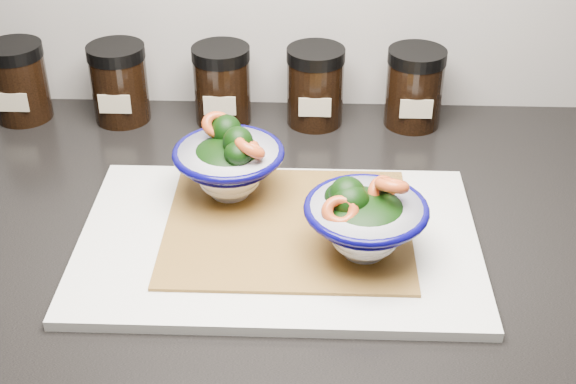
{
  "coord_description": "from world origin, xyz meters",
  "views": [
    {
      "loc": [
        0.16,
        0.66,
        1.45
      ],
      "look_at": [
        0.13,
        1.41,
        0.96
      ],
      "focal_mm": 50.0,
      "sensor_mm": 36.0,
      "label": 1
    }
  ],
  "objects_px": {
    "spice_jar_c": "(222,85)",
    "spice_jar_e": "(414,88)",
    "bowl_right": "(364,220)",
    "cutting_board": "(279,241)",
    "spice_jar_d": "(315,86)",
    "bowl_left": "(229,163)",
    "spice_jar_a": "(19,81)",
    "spice_jar_b": "(119,83)"
  },
  "relations": [
    {
      "from": "cutting_board",
      "to": "spice_jar_e",
      "type": "xyz_separation_m",
      "value": [
        0.18,
        0.3,
        0.05
      ]
    },
    {
      "from": "bowl_right",
      "to": "spice_jar_d",
      "type": "distance_m",
      "value": 0.33
    },
    {
      "from": "spice_jar_e",
      "to": "bowl_right",
      "type": "bearing_deg",
      "value": -104.53
    },
    {
      "from": "spice_jar_c",
      "to": "spice_jar_e",
      "type": "relative_size",
      "value": 1.0
    },
    {
      "from": "bowl_left",
      "to": "spice_jar_a",
      "type": "bearing_deg",
      "value": 146.04
    },
    {
      "from": "cutting_board",
      "to": "spice_jar_b",
      "type": "distance_m",
      "value": 0.39
    },
    {
      "from": "bowl_right",
      "to": "spice_jar_e",
      "type": "height_order",
      "value": "bowl_right"
    },
    {
      "from": "spice_jar_b",
      "to": "spice_jar_c",
      "type": "relative_size",
      "value": 1.0
    },
    {
      "from": "bowl_right",
      "to": "spice_jar_a",
      "type": "distance_m",
      "value": 0.58
    },
    {
      "from": "spice_jar_b",
      "to": "spice_jar_d",
      "type": "xyz_separation_m",
      "value": [
        0.28,
        0.0,
        0.0
      ]
    },
    {
      "from": "cutting_board",
      "to": "spice_jar_e",
      "type": "distance_m",
      "value": 0.35
    },
    {
      "from": "spice_jar_b",
      "to": "spice_jar_c",
      "type": "height_order",
      "value": "same"
    },
    {
      "from": "spice_jar_d",
      "to": "spice_jar_e",
      "type": "relative_size",
      "value": 1.0
    },
    {
      "from": "bowl_right",
      "to": "spice_jar_a",
      "type": "bearing_deg",
      "value": 145.41
    },
    {
      "from": "cutting_board",
      "to": "spice_jar_a",
      "type": "xyz_separation_m",
      "value": [
        -0.39,
        0.3,
        0.05
      ]
    },
    {
      "from": "spice_jar_a",
      "to": "spice_jar_d",
      "type": "distance_m",
      "value": 0.42
    },
    {
      "from": "bowl_left",
      "to": "cutting_board",
      "type": "bearing_deg",
      "value": -53.57
    },
    {
      "from": "spice_jar_c",
      "to": "bowl_right",
      "type": "bearing_deg",
      "value": -60.51
    },
    {
      "from": "bowl_left",
      "to": "spice_jar_d",
      "type": "xyz_separation_m",
      "value": [
        0.1,
        0.22,
        -0.0
      ]
    },
    {
      "from": "cutting_board",
      "to": "bowl_right",
      "type": "distance_m",
      "value": 0.11
    },
    {
      "from": "bowl_left",
      "to": "spice_jar_a",
      "type": "relative_size",
      "value": 1.18
    },
    {
      "from": "spice_jar_c",
      "to": "spice_jar_e",
      "type": "xyz_separation_m",
      "value": [
        0.27,
        0.0,
        0.0
      ]
    },
    {
      "from": "spice_jar_b",
      "to": "spice_jar_d",
      "type": "relative_size",
      "value": 1.0
    },
    {
      "from": "spice_jar_b",
      "to": "spice_jar_c",
      "type": "bearing_deg",
      "value": 0.0
    },
    {
      "from": "bowl_left",
      "to": "spice_jar_e",
      "type": "xyz_separation_m",
      "value": [
        0.24,
        0.22,
        -0.0
      ]
    },
    {
      "from": "bowl_right",
      "to": "spice_jar_d",
      "type": "xyz_separation_m",
      "value": [
        -0.05,
        0.33,
        -0.0
      ]
    },
    {
      "from": "cutting_board",
      "to": "spice_jar_d",
      "type": "relative_size",
      "value": 3.98
    },
    {
      "from": "bowl_left",
      "to": "bowl_right",
      "type": "relative_size",
      "value": 1.0
    },
    {
      "from": "spice_jar_a",
      "to": "spice_jar_c",
      "type": "relative_size",
      "value": 1.0
    },
    {
      "from": "bowl_left",
      "to": "spice_jar_b",
      "type": "xyz_separation_m",
      "value": [
        -0.18,
        0.22,
        -0.0
      ]
    },
    {
      "from": "spice_jar_b",
      "to": "spice_jar_e",
      "type": "distance_m",
      "value": 0.42
    },
    {
      "from": "bowl_left",
      "to": "spice_jar_a",
      "type": "distance_m",
      "value": 0.39
    },
    {
      "from": "spice_jar_d",
      "to": "spice_jar_e",
      "type": "distance_m",
      "value": 0.14
    },
    {
      "from": "cutting_board",
      "to": "spice_jar_c",
      "type": "distance_m",
      "value": 0.32
    },
    {
      "from": "bowl_left",
      "to": "spice_jar_a",
      "type": "height_order",
      "value": "bowl_left"
    },
    {
      "from": "bowl_right",
      "to": "spice_jar_a",
      "type": "height_order",
      "value": "bowl_right"
    },
    {
      "from": "spice_jar_a",
      "to": "spice_jar_e",
      "type": "height_order",
      "value": "same"
    },
    {
      "from": "bowl_right",
      "to": "cutting_board",
      "type": "bearing_deg",
      "value": 163.25
    },
    {
      "from": "bowl_right",
      "to": "spice_jar_e",
      "type": "distance_m",
      "value": 0.34
    },
    {
      "from": "bowl_left",
      "to": "spice_jar_d",
      "type": "distance_m",
      "value": 0.24
    },
    {
      "from": "cutting_board",
      "to": "spice_jar_d",
      "type": "distance_m",
      "value": 0.31
    },
    {
      "from": "cutting_board",
      "to": "spice_jar_c",
      "type": "bearing_deg",
      "value": 107.25
    }
  ]
}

